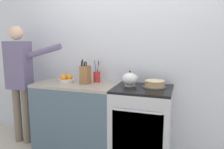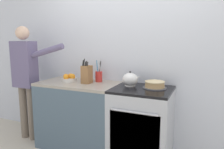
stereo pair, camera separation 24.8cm
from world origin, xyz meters
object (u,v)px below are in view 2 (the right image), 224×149
object	(u,v)px
fruit_bowl	(69,78)
person_baker	(26,73)
stove_range	(141,125)
layer_cake	(155,85)
knife_block	(87,74)
utensil_crock	(99,76)
tea_kettle	(130,79)

from	to	relation	value
fruit_bowl	person_baker	bearing A→B (deg)	-168.18
fruit_bowl	stove_range	bearing A→B (deg)	-1.83
layer_cake	person_baker	world-z (taller)	person_baker
stove_range	knife_block	distance (m)	0.97
utensil_crock	fruit_bowl	distance (m)	0.42
person_baker	tea_kettle	bearing A→B (deg)	-4.36
utensil_crock	tea_kettle	bearing A→B (deg)	-9.16
utensil_crock	layer_cake	bearing A→B (deg)	-5.58
tea_kettle	fruit_bowl	bearing A→B (deg)	-176.93
tea_kettle	knife_block	distance (m)	0.60
layer_cake	utensil_crock	xyz separation A→B (m)	(-0.80, 0.08, 0.04)
tea_kettle	fruit_bowl	distance (m)	0.89
fruit_bowl	person_baker	xyz separation A→B (m)	(-0.67, -0.14, 0.05)
utensil_crock	person_baker	size ratio (longest dim) A/B	0.19
layer_cake	tea_kettle	distance (m)	0.32
stove_range	tea_kettle	size ratio (longest dim) A/B	3.84
layer_cake	tea_kettle	bearing A→B (deg)	-179.92
stove_range	utensil_crock	size ratio (longest dim) A/B	2.90
tea_kettle	person_baker	xyz separation A→B (m)	(-1.56, -0.19, 0.01)
tea_kettle	knife_block	bearing A→B (deg)	-172.99
fruit_bowl	person_baker	size ratio (longest dim) A/B	0.13
stove_range	person_baker	distance (m)	1.83
fruit_bowl	layer_cake	bearing A→B (deg)	2.30
layer_cake	tea_kettle	world-z (taller)	tea_kettle
layer_cake	fruit_bowl	bearing A→B (deg)	-177.70
stove_range	tea_kettle	xyz separation A→B (m)	(-0.18, 0.08, 0.54)
tea_kettle	stove_range	bearing A→B (deg)	-24.45
knife_block	utensil_crock	distance (m)	0.19
stove_range	utensil_crock	world-z (taller)	utensil_crock
tea_kettle	knife_block	world-z (taller)	knife_block
layer_cake	stove_range	bearing A→B (deg)	-148.16
tea_kettle	fruit_bowl	size ratio (longest dim) A/B	1.13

